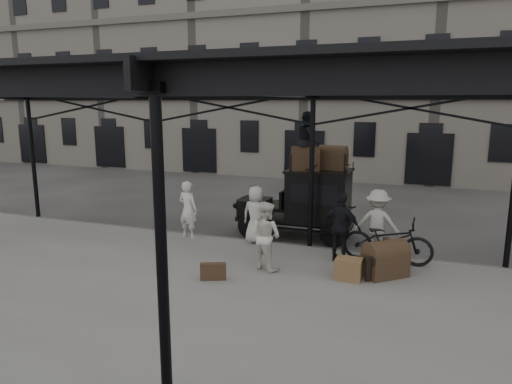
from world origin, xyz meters
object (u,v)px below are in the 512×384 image
(porter_left, at_px, (188,209))
(steamer_trunk_platform, at_px, (385,261))
(porter_official, at_px, (341,228))
(steamer_trunk_roof_near, at_px, (305,160))
(bicycle, at_px, (387,240))
(taxi, at_px, (309,200))

(porter_left, bearing_deg, steamer_trunk_platform, 178.79)
(porter_official, distance_m, steamer_trunk_platform, 1.44)
(porter_left, xyz_separation_m, steamer_trunk_roof_near, (3.22, 1.47, 1.46))
(porter_left, distance_m, bicycle, 5.84)
(steamer_trunk_roof_near, bearing_deg, taxi, 51.73)
(taxi, xyz_separation_m, steamer_trunk_roof_near, (-0.08, -0.25, 1.28))
(porter_left, height_order, steamer_trunk_platform, porter_left)
(bicycle, bearing_deg, porter_official, 108.89)
(taxi, height_order, steamer_trunk_roof_near, steamer_trunk_roof_near)
(porter_left, bearing_deg, bicycle, -171.67)
(taxi, height_order, bicycle, taxi)
(taxi, relative_size, steamer_trunk_roof_near, 4.41)
(steamer_trunk_platform, bearing_deg, taxi, 89.24)
(taxi, distance_m, steamer_trunk_roof_near, 1.31)
(steamer_trunk_roof_near, relative_size, steamer_trunk_platform, 0.84)
(bicycle, xyz_separation_m, steamer_trunk_roof_near, (-2.61, 1.68, 1.74))
(taxi, bearing_deg, steamer_trunk_roof_near, -108.07)
(steamer_trunk_roof_near, height_order, steamer_trunk_platform, steamer_trunk_roof_near)
(taxi, relative_size, porter_official, 2.02)
(porter_official, distance_m, steamer_trunk_roof_near, 2.89)
(porter_official, bearing_deg, taxi, -41.20)
(porter_official, height_order, steamer_trunk_roof_near, steamer_trunk_roof_near)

